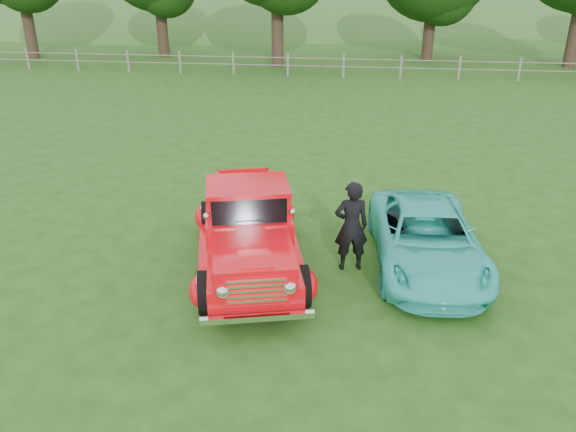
# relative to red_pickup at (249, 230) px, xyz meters

# --- Properties ---
(ground) EXTENTS (140.00, 140.00, 0.00)m
(ground) POSITION_rel_red_pickup_xyz_m (0.95, -0.96, -0.80)
(ground) COLOR #1F4512
(ground) RESTS_ON ground
(distant_hills) EXTENTS (116.00, 60.00, 18.00)m
(distant_hills) POSITION_rel_red_pickup_xyz_m (-3.13, 58.50, -5.34)
(distant_hills) COLOR #325B21
(distant_hills) RESTS_ON ground
(fence_line) EXTENTS (48.00, 0.12, 1.20)m
(fence_line) POSITION_rel_red_pickup_xyz_m (0.95, 21.04, -0.19)
(fence_line) COLOR slate
(fence_line) RESTS_ON ground
(red_pickup) EXTENTS (3.10, 5.26, 1.78)m
(red_pickup) POSITION_rel_red_pickup_xyz_m (0.00, 0.00, 0.00)
(red_pickup) COLOR black
(red_pickup) RESTS_ON ground
(teal_sedan) EXTENTS (2.29, 4.42, 1.19)m
(teal_sedan) POSITION_rel_red_pickup_xyz_m (3.43, 0.50, -0.20)
(teal_sedan) COLOR #32C8B7
(teal_sedan) RESTS_ON ground
(man) EXTENTS (0.74, 0.57, 1.82)m
(man) POSITION_rel_red_pickup_xyz_m (1.97, 0.19, 0.11)
(man) COLOR black
(man) RESTS_ON ground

